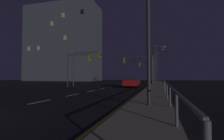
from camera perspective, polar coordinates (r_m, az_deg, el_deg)
name	(u,v)px	position (r m, az deg, el deg)	size (l,w,h in m)	color
ground_plane	(104,88)	(22.58, -2.55, -6.08)	(112.00, 112.00, 0.00)	black
sidewalk_right	(155,89)	(21.47, 14.17, -6.03)	(2.26, 77.00, 0.14)	gray
lane_markings_center	(112,87)	(25.92, -0.13, -5.57)	(0.14, 50.00, 0.01)	silver
lane_edge_line	(147,87)	(26.53, 11.45, -5.44)	(0.14, 53.00, 0.01)	gold
car	(132,82)	(24.18, 6.62, -3.86)	(1.85, 4.41, 1.57)	#B71414
traffic_light_near_left	(138,64)	(29.52, 8.71, 2.07)	(5.20, 0.83, 4.97)	#38383D
traffic_light_mid_right	(85,61)	(26.31, -8.96, 2.93)	(4.77, 0.84, 5.42)	#38383D
traffic_light_far_center	(145,65)	(37.88, 10.80, 1.68)	(4.17, 0.61, 5.56)	#4C4C51
traffic_light_mid_left	(78,63)	(24.91, -11.10, 2.23)	(3.64, 0.52, 4.88)	#2D3033
traffic_light_far_left	(147,67)	(39.91, 11.65, 0.82)	(3.73, 0.35, 4.91)	#4C4C51
street_lamp_far_end	(158,63)	(44.36, 15.16, 2.36)	(1.57, 1.26, 8.21)	#2D3033
street_lamp_mid_block	(157,60)	(34.50, 14.80, 3.12)	(2.00, 1.69, 7.50)	#2D3033
street_lamp_median	(144,11)	(9.50, 10.62, 18.63)	(1.63, 1.63, 7.97)	#2D3033
street_lamp_across_street	(154,65)	(48.08, 13.63, 1.66)	(2.29, 0.84, 7.58)	#4C4C51
barrier_fence	(167,87)	(11.57, 17.80, -5.29)	(0.09, 19.36, 0.98)	#59595E
building_distant	(63,44)	(66.52, -15.82, 8.32)	(25.97, 11.99, 27.16)	#4C515B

